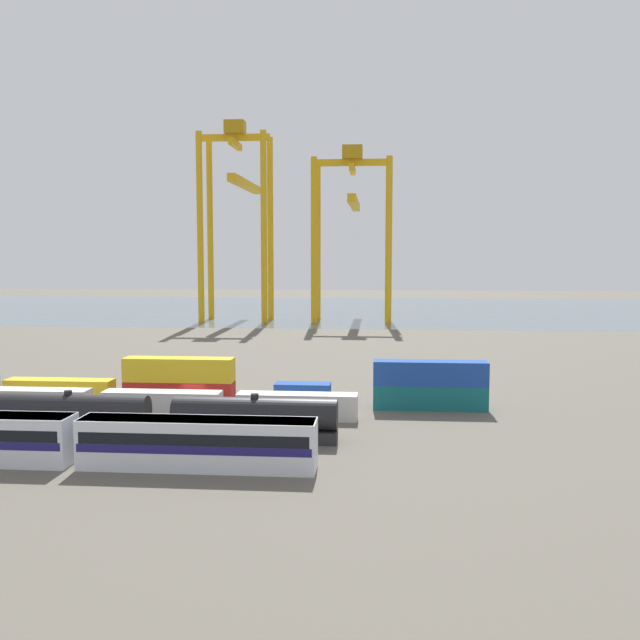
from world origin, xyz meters
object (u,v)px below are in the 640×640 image
at_px(passenger_train, 77,438).
at_px(gantry_crane_west, 238,203).
at_px(freight_tank_row, 69,415).
at_px(shipping_container_5, 60,391).
at_px(shipping_container_6, 179,393).
at_px(gantry_crane_central, 353,216).
at_px(shipping_container_1, 32,401).

height_order(passenger_train, gantry_crane_west, gantry_crane_west).
bearing_deg(passenger_train, freight_tank_row, 118.16).
relative_size(shipping_container_5, shipping_container_6, 1.00).
bearing_deg(shipping_container_5, gantry_crane_central, 73.74).
relative_size(freight_tank_row, gantry_crane_west, 1.00).
bearing_deg(gantry_crane_central, shipping_container_6, -98.74).
xyz_separation_m(freight_tank_row, gantry_crane_central, (21.40, 113.33, 23.88)).
xyz_separation_m(passenger_train, shipping_container_6, (1.69, 22.43, -0.84)).
bearing_deg(passenger_train, gantry_crane_central, 82.07).
bearing_deg(shipping_container_1, shipping_container_6, 22.08).
bearing_deg(gantry_crane_central, shipping_container_5, -106.26).
xyz_separation_m(passenger_train, gantry_crane_west, (-11.62, 121.25, 27.18)).
bearing_deg(freight_tank_row, shipping_container_5, 118.12).
height_order(shipping_container_5, gantry_crane_central, gantry_crane_central).
relative_size(gantry_crane_west, gantry_crane_central, 1.15).
bearing_deg(gantry_crane_west, shipping_container_1, -90.38).
relative_size(passenger_train, shipping_container_6, 3.12).
xyz_separation_m(passenger_train, gantry_crane_central, (16.94, 121.65, 23.73)).
xyz_separation_m(shipping_container_5, gantry_crane_west, (0.37, 98.82, 28.03)).
height_order(freight_tank_row, gantry_crane_central, gantry_crane_central).
relative_size(passenger_train, shipping_container_5, 3.12).
xyz_separation_m(passenger_train, shipping_container_5, (-11.99, 22.43, -0.84)).
xyz_separation_m(shipping_container_1, shipping_container_5, (0.32, 5.68, 0.00)).
bearing_deg(gantry_crane_central, freight_tank_row, -100.69).
height_order(shipping_container_1, gantry_crane_west, gantry_crane_west).
height_order(passenger_train, gantry_crane_central, gantry_crane_central).
height_order(freight_tank_row, shipping_container_6, freight_tank_row).
bearing_deg(freight_tank_row, gantry_crane_central, 79.31).
height_order(shipping_container_5, shipping_container_6, same).
distance_m(passenger_train, shipping_container_1, 20.80).
bearing_deg(shipping_container_1, gantry_crane_central, 74.42).
relative_size(passenger_train, gantry_crane_west, 0.77).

